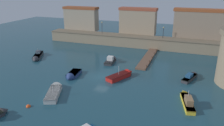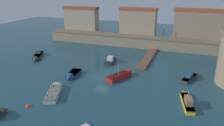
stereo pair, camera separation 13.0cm
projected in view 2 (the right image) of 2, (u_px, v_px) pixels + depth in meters
name	position (u px, v px, depth m)	size (l,w,h in m)	color
ground_plane	(101.00, 77.00, 42.02)	(128.38, 128.38, 0.00)	#1E4756
quay_wall	(133.00, 41.00, 62.16)	(50.50, 4.17, 2.99)	gray
old_town_backdrop	(146.00, 21.00, 62.85)	(47.97, 3.57, 7.79)	gray
pier_dock	(148.00, 58.00, 52.03)	(2.15, 15.51, 0.70)	brown
quay_lamp_0	(102.00, 26.00, 63.93)	(0.32, 0.32, 3.36)	black
quay_lamp_1	(164.00, 31.00, 58.36)	(0.32, 0.32, 2.98)	black
moored_boat_1	(122.00, 75.00, 41.78)	(4.30, 6.44, 2.85)	red
moored_boat_3	(191.00, 77.00, 41.08)	(3.17, 5.98, 1.46)	#333338
moored_boat_4	(55.00, 90.00, 35.80)	(4.15, 6.91, 2.58)	silver
moored_boat_6	(186.00, 100.00, 32.60)	(2.63, 7.05, 2.53)	gold
moored_boat_7	(111.00, 60.00, 50.11)	(2.02, 5.41, 1.99)	#333338
moored_boat_8	(72.00, 75.00, 41.84)	(2.43, 5.01, 1.73)	navy
moored_boat_9	(37.00, 56.00, 52.62)	(4.60, 7.08, 2.33)	#333338
mooring_buoy_0	(28.00, 107.00, 31.81)	(0.68, 0.68, 0.68)	#EA4C19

